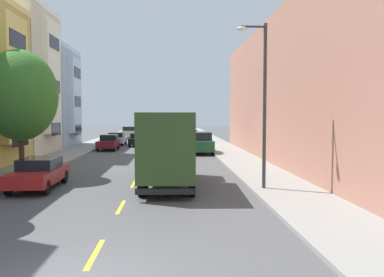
% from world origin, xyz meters
% --- Properties ---
extents(ground_plane, '(160.00, 160.00, 0.00)m').
position_xyz_m(ground_plane, '(0.00, 30.00, 0.00)').
color(ground_plane, '#4C4C4F').
extents(sidewalk_left, '(3.20, 120.00, 0.14)m').
position_xyz_m(sidewalk_left, '(-7.10, 28.00, 0.07)').
color(sidewalk_left, gray).
rests_on(sidewalk_left, ground_plane).
extents(sidewalk_right, '(3.20, 120.00, 0.14)m').
position_xyz_m(sidewalk_right, '(7.10, 28.00, 0.07)').
color(sidewalk_right, gray).
rests_on(sidewalk_right, ground_plane).
extents(lane_centerline_dashes, '(0.14, 47.20, 0.01)m').
position_xyz_m(lane_centerline_dashes, '(0.00, 24.50, 0.00)').
color(lane_centerline_dashes, yellow).
rests_on(lane_centerline_dashes, ground_plane).
extents(townhouse_fifth_powder_blue, '(13.76, 7.97, 10.63)m').
position_xyz_m(townhouse_fifth_powder_blue, '(-15.17, 35.32, 5.11)').
color(townhouse_fifth_powder_blue, '#9EB7CC').
rests_on(townhouse_fifth_powder_blue, ground_plane).
extents(apartment_block_opposite, '(10.00, 36.00, 10.26)m').
position_xyz_m(apartment_block_opposite, '(13.70, 20.00, 5.13)').
color(apartment_block_opposite, '#B27560').
rests_on(apartment_block_opposite, ground_plane).
extents(street_tree_second, '(4.03, 4.03, 6.89)m').
position_xyz_m(street_tree_second, '(-6.40, 14.47, 4.53)').
color(street_tree_second, '#47331E').
rests_on(street_tree_second, sidewalk_left).
extents(street_lamp, '(1.35, 0.28, 7.38)m').
position_xyz_m(street_lamp, '(5.96, 9.81, 4.38)').
color(street_lamp, '#38383D').
rests_on(street_lamp, sidewalk_right).
extents(delivery_box_truck, '(2.65, 7.52, 3.56)m').
position_xyz_m(delivery_box_truck, '(1.79, 11.09, 1.99)').
color(delivery_box_truck, '#2D471E').
rests_on(delivery_box_truck, ground_plane).
extents(parked_wagon_orange, '(1.95, 4.75, 1.50)m').
position_xyz_m(parked_wagon_orange, '(4.32, 43.42, 0.80)').
color(parked_wagon_orange, orange).
rests_on(parked_wagon_orange, ground_plane).
extents(parked_sedan_red, '(1.86, 4.52, 1.43)m').
position_xyz_m(parked_sedan_red, '(-4.32, 10.97, 0.75)').
color(parked_sedan_red, '#AD1E1E').
rests_on(parked_sedan_red, ground_plane).
extents(parked_sedan_silver, '(1.89, 4.54, 1.43)m').
position_xyz_m(parked_sedan_silver, '(-4.36, 37.57, 0.75)').
color(parked_sedan_silver, '#B2B5BA').
rests_on(parked_sedan_silver, ground_plane).
extents(parked_pickup_champagne, '(2.11, 5.34, 1.73)m').
position_xyz_m(parked_pickup_champagne, '(-4.23, 51.11, 0.83)').
color(parked_pickup_champagne, tan).
rests_on(parked_pickup_champagne, ground_plane).
extents(parked_hatchback_burgundy, '(1.77, 4.01, 1.50)m').
position_xyz_m(parked_hatchback_burgundy, '(-4.28, 31.14, 0.76)').
color(parked_hatchback_burgundy, maroon).
rests_on(parked_hatchback_burgundy, ground_plane).
extents(parked_suv_forest, '(2.04, 4.84, 1.93)m').
position_xyz_m(parked_suv_forest, '(4.49, 27.22, 0.99)').
color(parked_suv_forest, '#194C28').
rests_on(parked_suv_forest, ground_plane).
extents(moving_black_sedan, '(1.80, 4.50, 1.43)m').
position_xyz_m(moving_black_sedan, '(-1.80, 36.24, 0.75)').
color(moving_black_sedan, black).
rests_on(moving_black_sedan, ground_plane).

